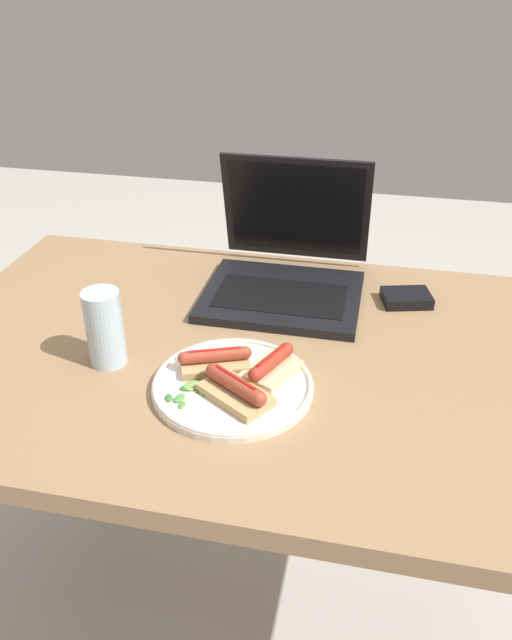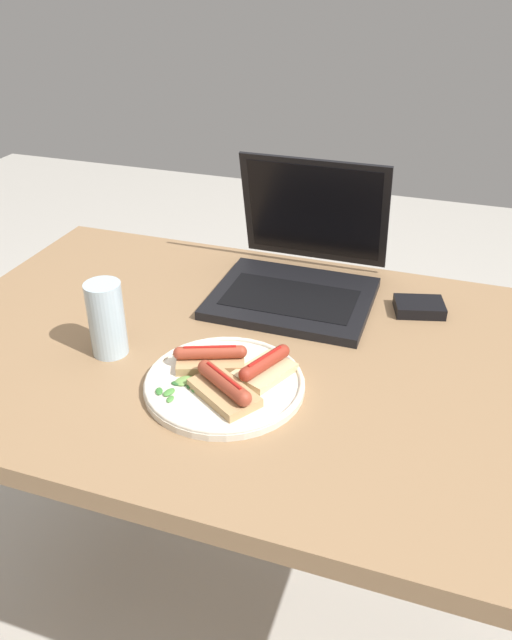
{
  "view_description": "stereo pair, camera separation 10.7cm",
  "coord_description": "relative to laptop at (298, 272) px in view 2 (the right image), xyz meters",
  "views": [
    {
      "loc": [
        0.18,
        -0.9,
        1.35
      ],
      "look_at": [
        -0.01,
        -0.0,
        0.8
      ],
      "focal_mm": 35.0,
      "sensor_mm": 36.0,
      "label": 1
    },
    {
      "loc": [
        0.28,
        -0.87,
        1.35
      ],
      "look_at": [
        -0.01,
        -0.0,
        0.8
      ],
      "focal_mm": 35.0,
      "sensor_mm": 36.0,
      "label": 2
    }
  ],
  "objects": [
    {
      "name": "drinking_glass",
      "position": [
        -0.25,
        -0.32,
        0.02
      ],
      "size": [
        0.06,
        0.06,
        0.13
      ],
      "color": "silver",
      "rests_on": "desk"
    },
    {
      "name": "external_drive",
      "position": [
        0.25,
        -0.0,
        -0.03
      ],
      "size": [
        0.11,
        0.09,
        0.02
      ],
      "rotation": [
        0.0,
        0.0,
        0.26
      ],
      "color": "black",
      "rests_on": "desk"
    },
    {
      "name": "sausage_toast_left",
      "position": [
        -0.06,
        -0.32,
        -0.02
      ],
      "size": [
        0.13,
        0.1,
        0.04
      ],
      "rotation": [
        0.0,
        0.0,
        0.37
      ],
      "color": "tan",
      "rests_on": "plate"
    },
    {
      "name": "ground_plane",
      "position": [
        0.0,
        -0.23,
        -0.79
      ],
      "size": [
        6.0,
        6.0,
        0.0
      ],
      "primitive_type": "plane",
      "color": "#B7B2A8"
    },
    {
      "name": "salad_pile",
      "position": [
        -0.08,
        -0.39,
        -0.03
      ],
      "size": [
        0.07,
        0.08,
        0.01
      ],
      "color": "#709E4C",
      "rests_on": "plate"
    },
    {
      "name": "sausage_toast_middle",
      "position": [
        0.03,
        -0.31,
        -0.02
      ],
      "size": [
        0.1,
        0.11,
        0.04
      ],
      "rotation": [
        0.0,
        0.0,
        1.16
      ],
      "color": "#D6B784",
      "rests_on": "plate"
    },
    {
      "name": "desk",
      "position": [
        0.0,
        -0.23,
        -0.13
      ],
      "size": [
        1.25,
        0.78,
        0.74
      ],
      "color": "#93704C",
      "rests_on": "ground_plane"
    },
    {
      "name": "sausage_toast_right",
      "position": [
        -0.01,
        -0.39,
        -0.02
      ],
      "size": [
        0.13,
        0.12,
        0.04
      ],
      "rotation": [
        0.0,
        0.0,
        2.57
      ],
      "color": "tan",
      "rests_on": "plate"
    },
    {
      "name": "laptop",
      "position": [
        0.0,
        0.0,
        0.0
      ],
      "size": [
        0.31,
        0.32,
        0.25
      ],
      "color": "black",
      "rests_on": "desk"
    },
    {
      "name": "plate",
      "position": [
        -0.02,
        -0.35,
        -0.04
      ],
      "size": [
        0.26,
        0.26,
        0.02
      ],
      "color": "silver",
      "rests_on": "desk"
    }
  ]
}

